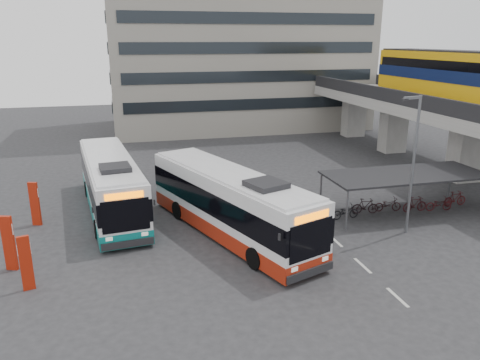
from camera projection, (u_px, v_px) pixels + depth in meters
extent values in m
plane|color=#28282B|center=(292.00, 246.00, 24.78)|extent=(120.00, 120.00, 0.00)
cube|color=gray|center=(466.00, 151.00, 35.59)|extent=(2.20, 1.60, 4.60)
cube|color=gray|center=(393.00, 128.00, 44.86)|extent=(2.20, 1.60, 4.60)
cube|color=gray|center=(354.00, 115.00, 52.27)|extent=(2.20, 1.60, 4.60)
cube|color=gray|center=(437.00, 108.00, 38.50)|extent=(8.00, 32.00, 0.90)
cube|color=black|center=(398.00, 97.00, 37.32)|extent=(0.35, 32.00, 1.10)
cube|color=black|center=(477.00, 95.00, 39.11)|extent=(0.35, 32.00, 1.10)
cube|color=#E3A20D|center=(467.00, 80.00, 34.94)|extent=(2.90, 20.00, 3.90)
cube|color=#0B163D|center=(467.00, 77.00, 34.89)|extent=(2.98, 20.02, 0.90)
cube|color=black|center=(469.00, 66.00, 34.65)|extent=(2.96, 19.20, 0.70)
cube|color=black|center=(471.00, 53.00, 34.38)|extent=(2.70, 19.60, 0.25)
cylinder|color=#595B60|center=(321.00, 191.00, 29.76)|extent=(0.12, 0.12, 2.40)
cylinder|color=#595B60|center=(450.00, 180.00, 32.06)|extent=(0.12, 0.12, 2.40)
cylinder|color=#595B60|center=(347.00, 211.00, 26.43)|extent=(0.12, 0.12, 2.40)
cube|color=black|center=(406.00, 174.00, 28.87)|extent=(10.00, 4.00, 0.12)
imported|color=black|center=(344.00, 211.00, 28.50)|extent=(1.71, 0.60, 0.90)
imported|color=black|center=(368.00, 208.00, 28.87)|extent=(1.66, 0.47, 1.00)
imported|color=black|center=(391.00, 206.00, 29.27)|extent=(1.72, 0.60, 0.90)
imported|color=black|center=(414.00, 204.00, 29.64)|extent=(1.66, 0.47, 1.00)
imported|color=#350C0F|center=(435.00, 202.00, 30.03)|extent=(1.71, 0.60, 0.90)
imported|color=#3F0C0F|center=(457.00, 199.00, 30.40)|extent=(1.66, 0.47, 1.00)
cube|color=gray|center=(237.00, 22.00, 55.96)|extent=(30.00, 15.00, 25.00)
cube|color=beige|center=(398.00, 297.00, 19.81)|extent=(0.15, 1.60, 0.01)
cube|color=beige|center=(363.00, 266.00, 22.59)|extent=(0.15, 1.60, 0.01)
cube|color=beige|center=(335.00, 241.00, 25.37)|extent=(0.15, 1.60, 0.01)
cube|color=white|center=(229.00, 200.00, 25.76)|extent=(7.10, 13.27, 3.00)
cube|color=#9C210E|center=(230.00, 224.00, 26.16)|extent=(7.15, 13.32, 0.82)
cube|color=black|center=(229.00, 198.00, 25.72)|extent=(7.17, 13.31, 1.26)
cube|color=#F86A00|center=(312.00, 217.00, 20.26)|extent=(1.86, 0.74, 0.33)
cube|color=black|center=(266.00, 185.00, 22.67)|extent=(2.17, 2.21, 0.31)
cylinder|color=black|center=(255.00, 258.00, 22.16)|extent=(0.68, 1.14, 1.09)
cylinder|color=black|center=(215.00, 202.00, 29.79)|extent=(0.68, 1.14, 1.09)
cube|color=white|center=(111.00, 182.00, 29.25)|extent=(4.23, 13.03, 2.93)
cube|color=#0C6F6C|center=(112.00, 202.00, 29.64)|extent=(4.28, 13.08, 0.80)
cube|color=black|center=(111.00, 180.00, 29.21)|extent=(4.30, 13.06, 1.23)
cube|color=#F86A00|center=(124.00, 196.00, 23.23)|extent=(1.90, 0.31, 0.32)
cube|color=black|center=(115.00, 168.00, 25.91)|extent=(1.82, 1.89, 0.30)
cylinder|color=black|center=(98.00, 229.00, 25.56)|extent=(0.45, 1.10, 1.07)
cylinder|color=black|center=(125.00, 185.00, 33.30)|extent=(0.45, 1.10, 1.07)
imported|color=black|center=(247.00, 215.00, 26.90)|extent=(0.55, 0.68, 1.60)
cylinder|color=#595B60|center=(413.00, 167.00, 25.39)|extent=(0.15, 0.15, 7.70)
cube|color=#595B60|center=(413.00, 98.00, 24.05)|extent=(1.16, 0.40, 0.14)
cube|color=black|center=(405.00, 100.00, 23.84)|extent=(0.37, 0.25, 0.12)
cube|color=#A21D0A|center=(26.00, 263.00, 20.10)|extent=(0.53, 0.28, 2.52)
cube|color=white|center=(24.00, 249.00, 19.91)|extent=(0.54, 0.19, 0.50)
cube|color=#A21D0A|center=(9.00, 243.00, 21.84)|extent=(0.57, 0.34, 2.71)
cube|color=white|center=(7.00, 229.00, 21.63)|extent=(0.57, 0.24, 0.54)
cube|color=#A21D0A|center=(35.00, 204.00, 27.18)|extent=(0.55, 0.33, 2.63)
cube|color=white|center=(33.00, 193.00, 26.98)|extent=(0.55, 0.23, 0.53)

